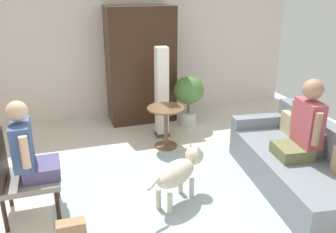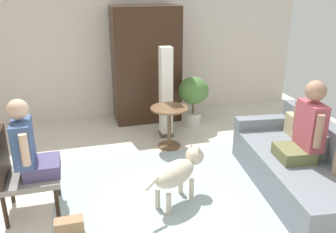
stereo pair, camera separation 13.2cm
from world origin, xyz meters
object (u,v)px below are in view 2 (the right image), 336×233
object	(u,v)px
dog	(179,171)
armoire_cabinet	(146,65)
person_on_couch	(306,128)
column_lamp	(166,93)
couch	(302,167)
person_on_armchair	(29,146)
round_end_table	(169,121)
potted_plant	(193,94)
handbag	(70,228)
armchair	(16,168)

from	to	relation	value
dog	armoire_cabinet	xyz separation A→B (m)	(0.22, 2.63, 0.61)
person_on_couch	column_lamp	bearing A→B (deg)	118.73
couch	person_on_couch	xyz separation A→B (m)	(-0.03, -0.02, 0.51)
person_on_couch	dog	xyz separation A→B (m)	(-1.43, 0.16, -0.42)
person_on_couch	person_on_armchair	distance (m)	2.97
round_end_table	potted_plant	size ratio (longest dim) A/B	0.72
handbag	armchair	bearing A→B (deg)	131.73
armchair	handbag	size ratio (longest dim) A/B	3.37
dog	potted_plant	size ratio (longest dim) A/B	0.91
couch	column_lamp	xyz separation A→B (m)	(-1.11, 1.95, 0.42)
person_on_couch	dog	distance (m)	1.50
person_on_couch	potted_plant	bearing A→B (deg)	103.22
armchair	column_lamp	world-z (taller)	column_lamp
person_on_couch	armoire_cabinet	size ratio (longest dim) A/B	0.46
couch	person_on_armchair	size ratio (longest dim) A/B	2.61
column_lamp	armoire_cabinet	distance (m)	0.88
person_on_armchair	handbag	world-z (taller)	person_on_armchair
potted_plant	person_on_couch	bearing A→B (deg)	-76.78
person_on_armchair	potted_plant	xyz separation A→B (m)	(2.41, 1.84, -0.20)
armchair	person_on_armchair	bearing A→B (deg)	-0.01
couch	armchair	distance (m)	3.16
person_on_armchair	person_on_couch	bearing A→B (deg)	-7.79
dog	potted_plant	distance (m)	2.28
person_on_armchair	round_end_table	xyz separation A→B (m)	(1.80, 1.15, -0.36)
armoire_cabinet	handbag	size ratio (longest dim) A/B	7.17
armoire_cabinet	column_lamp	bearing A→B (deg)	-81.48
person_on_couch	armoire_cabinet	xyz separation A→B (m)	(-1.20, 2.80, 0.19)
person_on_couch	column_lamp	distance (m)	2.25
round_end_table	handbag	world-z (taller)	round_end_table
person_on_armchair	armoire_cabinet	xyz separation A→B (m)	(1.74, 2.39, 0.22)
column_lamp	potted_plant	bearing A→B (deg)	26.57
armchair	dog	xyz separation A→B (m)	(1.67, -0.24, -0.15)
round_end_table	armoire_cabinet	distance (m)	1.37
potted_plant	armoire_cabinet	xyz separation A→B (m)	(-0.68, 0.55, 0.42)
armchair	column_lamp	bearing A→B (deg)	37.88
person_on_couch	round_end_table	distance (m)	1.97
armchair	round_end_table	size ratio (longest dim) A/B	1.49
round_end_table	potted_plant	bearing A→B (deg)	48.47
couch	handbag	size ratio (longest dim) A/B	7.82
person_on_armchair	column_lamp	size ratio (longest dim) A/B	0.58
armchair	armoire_cabinet	world-z (taller)	armoire_cabinet
round_end_table	couch	bearing A→B (deg)	-52.40
armoire_cabinet	round_end_table	bearing A→B (deg)	-87.21
couch	armoire_cabinet	bearing A→B (deg)	114.05
person_on_armchair	armoire_cabinet	world-z (taller)	armoire_cabinet
armchair	dog	size ratio (longest dim) A/B	1.18
person_on_couch	potted_plant	world-z (taller)	person_on_couch
person_on_couch	handbag	world-z (taller)	person_on_couch
armchair	dog	world-z (taller)	armchair
person_on_couch	potted_plant	xyz separation A→B (m)	(-0.53, 2.25, -0.23)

